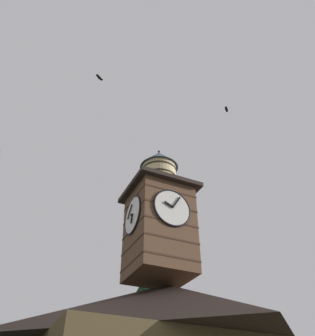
{
  "coord_description": "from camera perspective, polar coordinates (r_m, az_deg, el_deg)",
  "views": [
    {
      "loc": [
        9.48,
        16.21,
        2.15
      ],
      "look_at": [
        2.21,
        0.76,
        15.02
      ],
      "focal_mm": 37.56,
      "sensor_mm": 36.0,
      "label": 1
    }
  ],
  "objects": [
    {
      "name": "clock_tower",
      "position": [
        20.12,
        0.25,
        -7.86
      ],
      "size": [
        3.84,
        3.84,
        8.48
      ],
      "color": "brown",
      "rests_on": "building_main"
    },
    {
      "name": "flying_bird_high",
      "position": [
        25.36,
        11.13,
        9.32
      ],
      "size": [
        0.48,
        0.47,
        0.12
      ],
      "color": "black"
    },
    {
      "name": "flying_bird_low",
      "position": [
        22.84,
        -9.41,
        14.27
      ],
      "size": [
        0.54,
        0.41,
        0.12
      ],
      "color": "black"
    }
  ]
}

